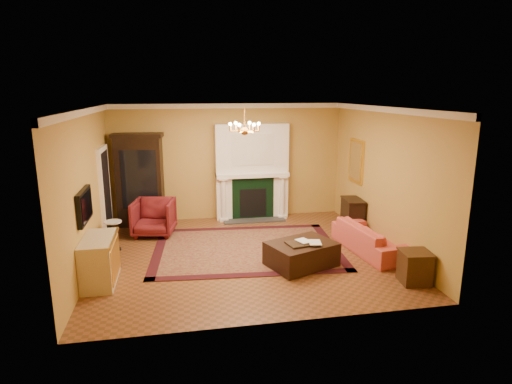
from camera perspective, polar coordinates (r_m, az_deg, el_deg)
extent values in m
cube|color=brown|center=(9.00, -1.43, -8.34)|extent=(6.00, 5.50, 0.02)
cube|color=white|center=(8.37, -1.55, 11.25)|extent=(6.00, 5.50, 0.02)
cube|color=#B68A41|center=(11.24, -3.73, 4.03)|extent=(6.00, 0.02, 3.00)
cube|color=#B68A41|center=(5.94, 2.76, -4.48)|extent=(6.00, 0.02, 3.00)
cube|color=#B68A41|center=(8.62, -21.65, 0.24)|extent=(0.02, 5.50, 3.00)
cube|color=#B68A41|center=(9.50, 16.75, 1.76)|extent=(0.02, 5.50, 3.00)
cube|color=white|center=(11.21, -0.56, 2.73)|extent=(1.90, 0.32, 2.50)
cube|color=silver|center=(10.95, -0.41, 5.66)|extent=(1.10, 0.01, 0.80)
cube|color=black|center=(11.19, -0.40, -0.95)|extent=(1.10, 0.02, 1.10)
cube|color=black|center=(11.21, -0.39, -1.45)|extent=(0.70, 0.02, 0.75)
cube|color=#333333|center=(11.22, -0.28, -3.72)|extent=(1.60, 0.50, 0.04)
cube|color=white|center=(11.16, -0.50, 2.32)|extent=(1.90, 0.44, 0.10)
cylinder|color=white|center=(11.07, -4.36, -0.94)|extent=(0.14, 0.14, 1.18)
cylinder|color=white|center=(11.34, 3.50, -0.59)|extent=(0.14, 0.14, 1.18)
cube|color=white|center=(11.05, -3.81, 11.38)|extent=(6.00, 0.08, 0.12)
cube|color=white|center=(8.43, -22.16, 9.83)|extent=(0.08, 5.50, 0.12)
cube|color=white|center=(9.31, 17.08, 10.46)|extent=(0.08, 5.50, 0.12)
cube|color=white|center=(10.34, -19.45, -0.08)|extent=(0.08, 1.05, 2.10)
cube|color=black|center=(10.34, -19.25, -0.23)|extent=(0.02, 0.85, 1.95)
cube|color=black|center=(8.07, -21.92, -1.73)|extent=(0.08, 0.95, 0.58)
cube|color=black|center=(8.06, -21.60, -1.72)|extent=(0.01, 0.85, 0.48)
cube|color=yellow|center=(10.70, 13.22, 4.04)|extent=(0.05, 0.76, 1.05)
cube|color=white|center=(10.69, 13.08, 4.04)|extent=(0.01, 0.62, 0.90)
cylinder|color=gold|center=(8.38, -1.54, 9.82)|extent=(0.03, 0.03, 0.40)
sphere|color=gold|center=(8.40, -1.53, 8.11)|extent=(0.16, 0.16, 0.16)
sphere|color=#FFE5B2|center=(8.43, 0.37, 9.10)|extent=(0.07, 0.07, 0.07)
sphere|color=#FFE5B2|center=(8.65, -0.87, 9.20)|extent=(0.07, 0.07, 0.07)
sphere|color=#FFE5B2|center=(8.60, -2.73, 9.17)|extent=(0.07, 0.07, 0.07)
sphere|color=#FFE5B2|center=(8.34, -3.46, 9.03)|extent=(0.07, 0.07, 0.07)
sphere|color=#FFE5B2|center=(8.12, -2.25, 8.92)|extent=(0.07, 0.07, 0.07)
sphere|color=#FFE5B2|center=(8.17, -0.28, 8.96)|extent=(0.07, 0.07, 0.07)
cube|color=#3E0D10|center=(9.29, -1.29, -7.52)|extent=(4.15, 3.25, 0.02)
cube|color=black|center=(11.01, -15.19, 1.30)|extent=(1.16, 0.63, 2.21)
imported|color=maroon|center=(10.29, -13.48, -3.09)|extent=(1.05, 1.00, 0.93)
cylinder|color=black|center=(9.68, -18.28, -7.27)|extent=(0.25, 0.25, 0.04)
cylinder|color=black|center=(9.58, -18.41, -5.55)|extent=(0.05, 0.05, 0.58)
cylinder|color=silver|center=(9.49, -18.55, -3.79)|extent=(0.36, 0.36, 0.03)
cube|color=beige|center=(8.08, -20.12, -8.55)|extent=(0.53, 1.11, 0.83)
imported|color=#CA4F40|center=(9.32, 15.04, -5.40)|extent=(0.82, 2.07, 0.79)
cube|color=#3C2110|center=(8.14, 20.40, -9.47)|extent=(0.53, 0.53, 0.55)
cube|color=black|center=(10.56, 12.73, -3.10)|extent=(0.46, 0.73, 0.77)
cube|color=black|center=(8.39, 6.07, -8.20)|extent=(1.47, 1.28, 0.46)
cube|color=black|center=(8.21, 5.95, -6.86)|extent=(0.57, 0.48, 0.03)
imported|color=gray|center=(8.15, 5.81, -5.80)|extent=(0.21, 0.11, 0.29)
imported|color=gray|center=(8.15, 7.11, -5.78)|extent=(0.23, 0.06, 0.31)
cylinder|color=tan|center=(11.04, -4.38, 2.67)|extent=(0.11, 0.11, 0.09)
cone|color=#103D16|center=(11.00, -4.40, 3.79)|extent=(0.16, 0.16, 0.35)
cylinder|color=tan|center=(11.27, 2.67, 2.89)|extent=(0.10, 0.10, 0.08)
cone|color=#103D16|center=(11.24, 2.68, 3.89)|extent=(0.15, 0.15, 0.32)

